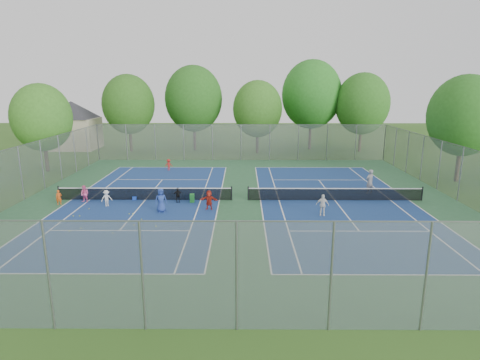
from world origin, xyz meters
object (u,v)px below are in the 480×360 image
at_px(ball_crate, 134,198).
at_px(net_left, 145,194).
at_px(net_right, 335,194).
at_px(instructor, 370,182).
at_px(ball_hopper, 192,198).

bearing_deg(ball_crate, net_left, -5.84).
xyz_separation_m(net_right, instructor, (3.10, 1.92, 0.51)).
relative_size(net_right, ball_hopper, 20.36).
distance_m(ball_crate, instructor, 18.06).
bearing_deg(ball_hopper, net_right, 3.11).
relative_size(net_left, net_right, 1.00).
bearing_deg(instructor, ball_hopper, -16.19).
distance_m(ball_hopper, instructor, 13.80).
relative_size(net_right, ball_crate, 39.80).
relative_size(net_left, instructor, 6.68).
bearing_deg(ball_hopper, instructor, 10.42).
bearing_deg(ball_crate, ball_hopper, -8.49).
xyz_separation_m(net_left, ball_crate, (-0.84, 0.09, -0.32)).
bearing_deg(net_right, net_left, 180.00).
height_order(ball_crate, ball_hopper, ball_hopper).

